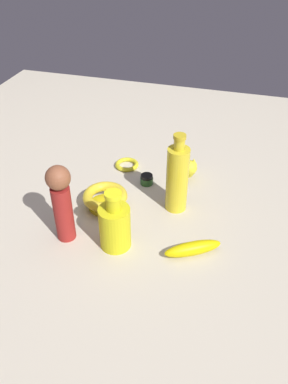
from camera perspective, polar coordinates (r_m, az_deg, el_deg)
ground at (r=1.25m, az=0.00°, el=-1.86°), size 2.00×2.00×0.00m
bottle_tall at (r=1.18m, az=4.83°, el=2.06°), size 0.07×0.07×0.26m
bowl at (r=1.23m, az=-5.63°, el=-0.85°), size 0.14×0.14×0.06m
banana at (r=1.09m, az=7.07°, el=-8.10°), size 0.12×0.16×0.04m
person_figure_adult at (r=1.08m, az=-11.84°, el=-1.19°), size 0.08×0.08×0.24m
cat_figurine at (r=1.37m, az=6.12°, el=3.56°), size 0.13×0.10×0.09m
bottle_short at (r=1.07m, az=-4.24°, el=-4.79°), size 0.09×0.09×0.18m
nail_polish_jar at (r=1.34m, az=0.39°, el=1.84°), size 0.04×0.04×0.03m
bangle at (r=1.43m, az=-2.49°, el=3.99°), size 0.09×0.09×0.02m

